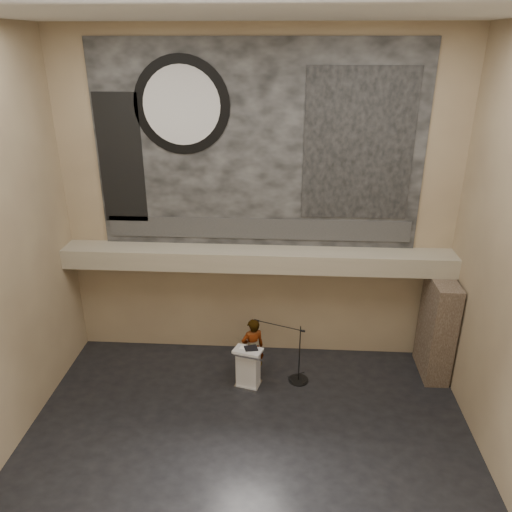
{
  "coord_description": "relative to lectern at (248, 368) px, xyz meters",
  "views": [
    {
      "loc": [
        0.7,
        -8.11,
        8.08
      ],
      "look_at": [
        0.0,
        3.2,
        3.2
      ],
      "focal_mm": 35.0,
      "sensor_mm": 36.0,
      "label": 1
    }
  ],
  "objects": [
    {
      "name": "banner_clock_face",
      "position": [
        -1.66,
        1.67,
        6.15
      ],
      "size": [
        1.84,
        0.02,
        1.84
      ],
      "primitive_type": "cylinder",
      "rotation": [
        1.57,
        0.0,
        0.0
      ],
      "color": "silver",
      "rests_on": "banner"
    },
    {
      "name": "soffit",
      "position": [
        0.14,
        1.36,
        2.4
      ],
      "size": [
        10.0,
        0.8,
        0.5
      ],
      "primitive_type": "cube",
      "color": "gray",
      "rests_on": "wall_back"
    },
    {
      "name": "floor",
      "position": [
        0.14,
        -2.24,
        -0.55
      ],
      "size": [
        10.0,
        10.0,
        0.0
      ],
      "primitive_type": "plane",
      "color": "black",
      "rests_on": "ground"
    },
    {
      "name": "wall_front",
      "position": [
        0.14,
        -6.24,
        3.7
      ],
      "size": [
        10.0,
        0.02,
        8.5
      ],
      "primitive_type": "cube",
      "color": "#846F54",
      "rests_on": "floor"
    },
    {
      "name": "banner_brick_print",
      "position": [
        -3.26,
        1.69,
        4.85
      ],
      "size": [
        1.1,
        0.02,
        3.2
      ],
      "primitive_type": "cube",
      "color": "black",
      "rests_on": "banner"
    },
    {
      "name": "banner",
      "position": [
        0.14,
        1.73,
        5.15
      ],
      "size": [
        8.0,
        0.05,
        5.0
      ],
      "primitive_type": "cube",
      "color": "black",
      "rests_on": "wall_back"
    },
    {
      "name": "sprinkler_left",
      "position": [
        -1.46,
        1.31,
        2.12
      ],
      "size": [
        0.04,
        0.04,
        0.06
      ],
      "primitive_type": "cylinder",
      "color": "#B2893D",
      "rests_on": "soffit"
    },
    {
      "name": "stone_pier",
      "position": [
        4.79,
        0.91,
        0.8
      ],
      "size": [
        0.6,
        1.4,
        2.7
      ],
      "primitive_type": "cube",
      "color": "#403227",
      "rests_on": "floor"
    },
    {
      "name": "banner_building_print",
      "position": [
        2.54,
        1.69,
        5.25
      ],
      "size": [
        2.6,
        0.02,
        3.6
      ],
      "primitive_type": "cube",
      "color": "black",
      "rests_on": "banner"
    },
    {
      "name": "ceiling",
      "position": [
        0.14,
        -2.24,
        7.95
      ],
      "size": [
        10.0,
        10.0,
        0.0
      ],
      "primitive_type": "plane",
      "color": "silver",
      "rests_on": "wall_back"
    },
    {
      "name": "papers",
      "position": [
        -0.13,
        -0.02,
        0.55
      ],
      "size": [
        0.28,
        0.34,
        0.0
      ],
      "primitive_type": "cube",
      "rotation": [
        0.0,
        0.0,
        -0.27
      ],
      "color": "white",
      "rests_on": "lectern"
    },
    {
      "name": "banner_text_strip",
      "position": [
        0.14,
        1.69,
        3.1
      ],
      "size": [
        7.76,
        0.02,
        0.55
      ],
      "primitive_type": "cube",
      "color": "#2C2C2C",
      "rests_on": "banner"
    },
    {
      "name": "wall_back",
      "position": [
        0.14,
        1.76,
        3.7
      ],
      "size": [
        10.0,
        0.02,
        8.5
      ],
      "primitive_type": "cube",
      "color": "#846F54",
      "rests_on": "floor"
    },
    {
      "name": "banner_clock_rim",
      "position": [
        -1.66,
        1.69,
        6.15
      ],
      "size": [
        2.3,
        0.02,
        2.3
      ],
      "primitive_type": "cylinder",
      "rotation": [
        1.57,
        0.0,
        0.0
      ],
      "color": "black",
      "rests_on": "banner"
    },
    {
      "name": "mic_stand",
      "position": [
        1.24,
        0.31,
        -0.31
      ],
      "size": [
        1.44,
        0.7,
        1.62
      ],
      "rotation": [
        0.0,
        0.0,
        -0.35
      ],
      "color": "black",
      "rests_on": "floor"
    },
    {
      "name": "speaker_person",
      "position": [
        0.08,
        0.45,
        0.29
      ],
      "size": [
        0.72,
        0.62,
        1.68
      ],
      "primitive_type": "imported",
      "rotation": [
        0.0,
        0.0,
        3.57
      ],
      "color": "white",
      "rests_on": "floor"
    },
    {
      "name": "binder",
      "position": [
        0.07,
        0.02,
        0.56
      ],
      "size": [
        0.37,
        0.33,
        0.04
      ],
      "primitive_type": "cube",
      "rotation": [
        0.0,
        0.0,
        0.29
      ],
      "color": "black",
      "rests_on": "lectern"
    },
    {
      "name": "sprinkler_right",
      "position": [
        2.04,
        1.31,
        2.12
      ],
      "size": [
        0.04,
        0.04,
        0.06
      ],
      "primitive_type": "cylinder",
      "color": "#B2893D",
      "rests_on": "soffit"
    },
    {
      "name": "lectern",
      "position": [
        0.0,
        0.0,
        0.0
      ],
      "size": [
        0.79,
        0.64,
        1.13
      ],
      "rotation": [
        0.0,
        0.0,
        -0.26
      ],
      "color": "silver",
      "rests_on": "floor"
    }
  ]
}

